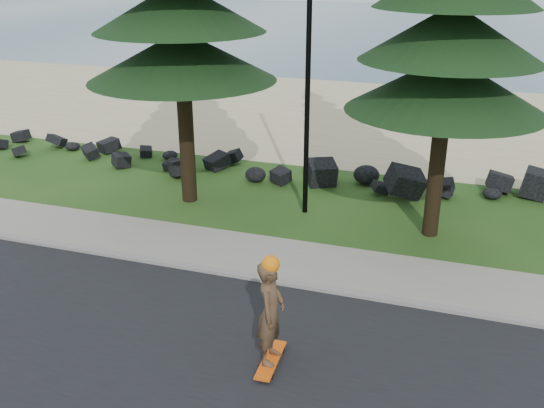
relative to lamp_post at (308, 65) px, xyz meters
The scene contains 9 objects.
ground 5.23m from the lamp_post, 90.00° to the right, with size 160.00×160.00×0.00m, color #224716.
road 8.74m from the lamp_post, 90.00° to the right, with size 160.00×7.00×0.02m, color black.
kerb 5.79m from the lamp_post, 90.00° to the right, with size 160.00×0.20×0.10m, color gray.
sidewalk 5.08m from the lamp_post, 90.00° to the right, with size 160.00×2.00×0.08m, color gray.
beach_sand 12.03m from the lamp_post, 90.00° to the left, with size 160.00×15.00×0.01m, color tan.
ocean 47.98m from the lamp_post, 90.00° to the left, with size 160.00×58.00×0.01m, color #3F687A.
seawall_boulders 4.78m from the lamp_post, 90.00° to the left, with size 60.00×2.40×1.10m, color black, non-canonical shape.
lamp_post is the anchor object (origin of this frame).
skateboarder 7.63m from the lamp_post, 79.79° to the right, with size 0.49×1.18×2.18m.
Camera 1 is at (4.02, -12.14, 6.85)m, focal length 40.00 mm.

